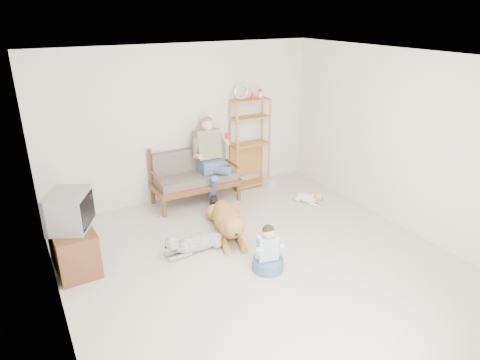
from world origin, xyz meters
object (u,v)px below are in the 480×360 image
loveseat (194,175)px  golden_retriever (228,221)px  tv_stand (73,248)px  etagere (250,143)px

loveseat → golden_retriever: 1.39m
loveseat → tv_stand: 2.56m
etagere → tv_stand: 3.75m
golden_retriever → tv_stand: bearing=-166.9°
tv_stand → etagere: bearing=18.0°
loveseat → tv_stand: size_ratio=1.63×
loveseat → golden_retriever: loveseat is taller
golden_retriever → etagere: bearing=67.2°
loveseat → etagere: (1.21, 0.12, 0.39)m
tv_stand → golden_retriever: size_ratio=0.57×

